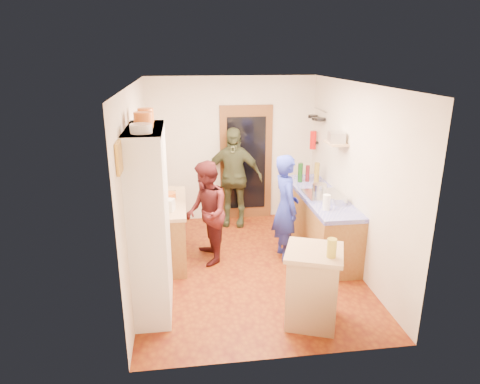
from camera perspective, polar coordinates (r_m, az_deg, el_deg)
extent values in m
cube|color=#7F390D|center=(6.36, 1.19, -9.93)|extent=(3.00, 4.00, 0.02)
cube|color=silver|center=(5.62, 1.36, 14.34)|extent=(3.00, 4.00, 0.02)
cube|color=beige|center=(7.79, -1.05, 5.67)|extent=(3.00, 0.02, 2.60)
cube|color=beige|center=(4.01, 5.78, -6.77)|extent=(3.00, 0.02, 2.60)
cube|color=beige|center=(5.82, -13.57, 0.83)|extent=(0.02, 4.00, 2.60)
cube|color=beige|center=(6.27, 15.04, 1.94)|extent=(0.02, 4.00, 2.60)
cube|color=brown|center=(7.84, 0.81, 3.87)|extent=(0.95, 0.06, 2.10)
cube|color=black|center=(7.81, 0.85, 3.81)|extent=(0.70, 0.02, 1.70)
cube|color=white|center=(5.12, -11.87, -3.85)|extent=(0.40, 1.20, 2.20)
cube|color=white|center=(4.83, -12.70, 8.13)|extent=(0.40, 1.14, 0.04)
cylinder|color=white|center=(4.50, -13.07, 8.26)|extent=(0.22, 0.22, 0.09)
cylinder|color=orange|center=(4.83, -12.76, 9.38)|extent=(0.21, 0.21, 0.17)
cylinder|color=orange|center=(5.18, -12.46, 9.94)|extent=(0.18, 0.18, 0.16)
cube|color=olive|center=(6.52, -9.93, -5.23)|extent=(0.60, 1.40, 0.85)
cube|color=tan|center=(6.36, -10.15, -1.51)|extent=(0.64, 1.44, 0.05)
cube|color=white|center=(5.97, -9.85, -1.71)|extent=(0.26, 0.21, 0.17)
cylinder|color=white|center=(6.16, -10.72, -1.11)|extent=(0.16, 0.16, 0.17)
cylinder|color=orange|center=(6.45, -9.44, -0.51)|extent=(0.22, 0.22, 0.09)
cube|color=tan|center=(6.89, -9.85, 0.38)|extent=(0.32, 0.25, 0.02)
cube|color=olive|center=(6.89, 10.49, -4.02)|extent=(0.60, 2.20, 0.84)
cube|color=#0A08A4|center=(6.73, 10.71, -0.47)|extent=(0.62, 2.22, 0.06)
cube|color=silver|center=(6.61, 11.06, -0.40)|extent=(0.55, 0.58, 0.04)
cylinder|color=silver|center=(6.61, 10.55, 0.47)|extent=(0.22, 0.22, 0.14)
cylinder|color=#143F14|center=(7.24, 8.04, 2.59)|extent=(0.09, 0.09, 0.32)
cylinder|color=#591419|center=(7.29, 8.99, 2.47)|extent=(0.09, 0.09, 0.28)
cylinder|color=olive|center=(7.24, 10.19, 2.54)|extent=(0.10, 0.10, 0.34)
cylinder|color=white|center=(6.02, 11.46, -1.36)|extent=(0.12, 0.12, 0.22)
cylinder|color=silver|center=(6.32, 12.94, -1.09)|extent=(0.33, 0.33, 0.10)
cube|color=tan|center=(5.04, 9.63, -12.58)|extent=(0.71, 0.71, 0.86)
cube|color=tan|center=(4.83, 9.91, -7.92)|extent=(0.80, 0.80, 0.05)
cube|color=white|center=(4.87, 9.36, -7.52)|extent=(0.43, 0.39, 0.02)
cylinder|color=#AD9E2D|center=(4.66, 12.13, -7.30)|extent=(0.13, 0.13, 0.21)
cylinder|color=silver|center=(7.50, 10.71, 10.70)|extent=(0.02, 0.65, 0.02)
cylinder|color=black|center=(7.34, 10.62, 9.52)|extent=(0.18, 0.18, 0.05)
cylinder|color=black|center=(7.53, 10.14, 9.60)|extent=(0.16, 0.16, 0.05)
cylinder|color=black|center=(7.72, 9.70, 9.90)|extent=(0.17, 0.17, 0.05)
cube|color=tan|center=(6.53, 12.70, 6.37)|extent=(0.26, 0.42, 0.03)
cube|color=silver|center=(6.51, 12.75, 7.15)|extent=(0.27, 0.33, 0.15)
cube|color=black|center=(7.77, 10.12, 6.49)|extent=(0.06, 0.10, 0.04)
cylinder|color=red|center=(7.74, 9.72, 6.85)|extent=(0.11, 0.11, 0.32)
cube|color=gold|center=(4.14, -15.84, 4.42)|extent=(0.03, 0.25, 0.30)
imported|color=#212D9F|center=(6.33, 6.45, -2.14)|extent=(0.43, 0.61, 1.60)
imported|color=#431416|center=(6.25, -4.32, -2.70)|extent=(0.65, 0.80, 1.53)
imported|color=#383C24|center=(7.54, -0.86, 2.00)|extent=(1.11, 0.69, 1.77)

